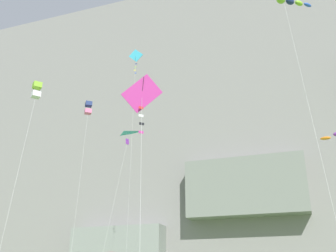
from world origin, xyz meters
TOP-DOWN VIEW (x-y plane):
  - cliff_face at (0.02, 65.75)m, footprint 180.00×24.86m
  - kite_windsock_mid_right at (8.41, 22.58)m, footprint 2.59×5.85m
  - kite_delta_low_right at (-6.94, 28.32)m, footprint 3.32×1.63m
  - kite_diamond_far_right at (-1.03, 18.42)m, footprint 3.34×5.42m
  - kite_diamond_low_left at (-9.27, 35.51)m, footprint 1.99×2.75m
  - kite_box_upper_mid at (-15.11, 35.42)m, footprint 2.77×5.55m
  - kite_box_upper_right at (-9.93, 19.53)m, footprint 2.64×4.99m

SIDE VIEW (x-z plane):
  - kite_diamond_far_right at x=-1.03m, z-range 6.61..22.88m
  - kite_delta_low_right at x=-6.94m, z-range 7.83..24.14m
  - kite_box_upper_right at x=-9.93m, z-range 8.19..25.99m
  - kite_windsock_mid_right at x=8.41m, z-range 11.08..34.18m
  - kite_box_upper_mid at x=-15.11m, z-range 11.23..35.38m
  - cliff_face at x=0.02m, z-range -0.07..55.72m
  - kite_diamond_low_left at x=-9.27m, z-range 13.10..43.59m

